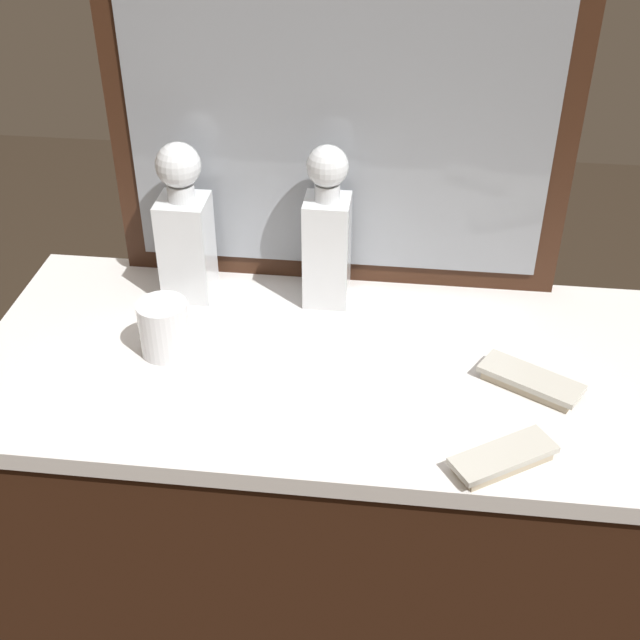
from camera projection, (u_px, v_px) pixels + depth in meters
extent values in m
cube|color=#381E11|center=(320.00, 546.00, 1.70)|extent=(1.14, 0.55, 0.89)
cube|color=white|center=(320.00, 366.00, 1.43)|extent=(1.18, 0.57, 0.03)
cube|color=#381E11|center=(338.00, 122.00, 1.46)|extent=(0.83, 0.03, 0.63)
cube|color=gray|center=(337.00, 125.00, 1.45)|extent=(0.75, 0.01, 0.55)
cube|color=white|center=(187.00, 248.00, 1.54)|extent=(0.09, 0.09, 0.20)
cube|color=brown|center=(189.00, 265.00, 1.56)|extent=(0.08, 0.08, 0.12)
cylinder|color=white|center=(181.00, 192.00, 1.47)|extent=(0.05, 0.05, 0.03)
sphere|color=white|center=(178.00, 165.00, 1.44)|extent=(0.08, 0.08, 0.08)
cube|color=white|center=(327.00, 251.00, 1.52)|extent=(0.08, 0.08, 0.21)
cube|color=brown|center=(327.00, 263.00, 1.53)|extent=(0.07, 0.07, 0.15)
cylinder|color=white|center=(327.00, 192.00, 1.45)|extent=(0.04, 0.04, 0.03)
sphere|color=white|center=(327.00, 166.00, 1.42)|extent=(0.07, 0.07, 0.07)
cylinder|color=white|center=(164.00, 328.00, 1.41)|extent=(0.09, 0.09, 0.10)
cylinder|color=silver|center=(167.00, 348.00, 1.44)|extent=(0.08, 0.08, 0.01)
cube|color=#B7A88C|center=(530.00, 384.00, 1.36)|extent=(0.16, 0.12, 0.01)
cube|color=beige|center=(531.00, 378.00, 1.35)|extent=(0.17, 0.13, 0.01)
cube|color=#B7A88C|center=(502.00, 461.00, 1.21)|extent=(0.15, 0.12, 0.01)
cube|color=beige|center=(504.00, 455.00, 1.20)|extent=(0.16, 0.13, 0.01)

